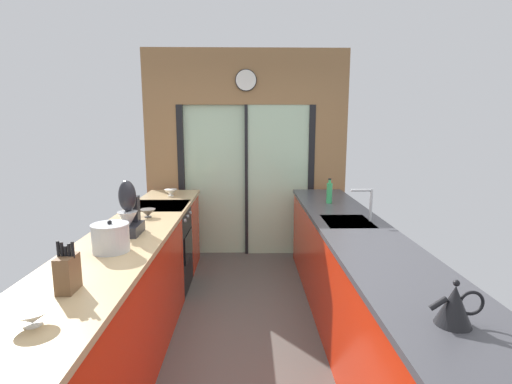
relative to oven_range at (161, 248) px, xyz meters
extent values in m
cube|color=#4C4742|center=(0.91, -0.65, -0.47)|extent=(5.04, 7.60, 0.02)
cube|color=olive|center=(0.91, 1.15, 1.89)|extent=(2.64, 0.08, 0.70)
cube|color=#B2D1AD|center=(0.49, 1.17, 0.54)|extent=(0.80, 0.02, 2.00)
cube|color=#B2D1AD|center=(1.33, 1.13, 0.54)|extent=(0.80, 0.02, 2.00)
cube|color=black|center=(0.05, 1.15, 0.54)|extent=(0.08, 0.10, 2.00)
cube|color=black|center=(1.77, 1.15, 0.54)|extent=(0.08, 0.10, 2.00)
cube|color=black|center=(0.91, 1.15, 0.54)|extent=(0.04, 0.10, 2.00)
cube|color=olive|center=(-0.20, 1.15, 0.54)|extent=(0.42, 0.08, 2.00)
cube|color=olive|center=(2.02, 1.15, 0.54)|extent=(0.42, 0.08, 2.00)
cylinder|color=white|center=(0.91, 1.09, 1.84)|extent=(0.25, 0.03, 0.25)
torus|color=black|center=(0.91, 1.09, 1.84)|extent=(0.27, 0.02, 0.27)
cube|color=red|center=(0.00, -1.57, -0.02)|extent=(0.58, 2.55, 0.88)
cube|color=red|center=(0.00, 0.63, -0.02)|extent=(0.58, 0.65, 0.88)
cube|color=tan|center=(0.00, -0.95, 0.44)|extent=(0.62, 3.80, 0.04)
cube|color=red|center=(1.82, -0.95, -0.02)|extent=(0.58, 3.80, 0.88)
cube|color=#3D3D42|center=(1.82, -0.95, 0.44)|extent=(0.62, 3.80, 0.04)
cube|color=#B7BABC|center=(1.80, -0.70, 0.44)|extent=(0.40, 0.48, 0.05)
cylinder|color=#B7BABC|center=(2.00, -0.70, 0.61)|extent=(0.02, 0.02, 0.28)
cylinder|color=#B7BABC|center=(1.91, -0.70, 0.74)|extent=(0.18, 0.02, 0.02)
cube|color=black|center=(0.00, 0.00, -0.02)|extent=(0.58, 0.60, 0.88)
cube|color=black|center=(0.29, 0.00, 0.02)|extent=(0.01, 0.48, 0.28)
cube|color=black|center=(0.00, 0.00, 0.45)|extent=(0.58, 0.60, 0.03)
cylinder|color=#B7BABC|center=(0.30, -0.18, 0.34)|extent=(0.02, 0.04, 0.04)
cylinder|color=#B7BABC|center=(0.30, 0.00, 0.34)|extent=(0.02, 0.04, 0.04)
cylinder|color=#B7BABC|center=(0.30, 0.18, 0.34)|extent=(0.02, 0.04, 0.04)
cylinder|color=silver|center=(0.02, -2.43, 0.47)|extent=(0.08, 0.08, 0.01)
cone|color=silver|center=(0.02, -2.43, 0.50)|extent=(0.17, 0.17, 0.06)
cylinder|color=#514C47|center=(0.02, -0.52, 0.47)|extent=(0.06, 0.06, 0.01)
cone|color=#514C47|center=(0.02, -0.52, 0.51)|extent=(0.14, 0.14, 0.07)
cylinder|color=silver|center=(0.02, 0.54, 0.47)|extent=(0.07, 0.07, 0.01)
cone|color=silver|center=(0.02, 0.54, 0.51)|extent=(0.15, 0.15, 0.07)
cube|color=brown|center=(0.02, -2.09, 0.56)|extent=(0.08, 0.14, 0.19)
cylinder|color=black|center=(-0.02, -2.09, 0.69)|extent=(0.02, 0.02, 0.09)
cylinder|color=black|center=(0.00, -2.09, 0.68)|extent=(0.02, 0.02, 0.08)
cylinder|color=black|center=(0.02, -2.09, 0.67)|extent=(0.02, 0.02, 0.06)
cylinder|color=black|center=(0.04, -2.09, 0.68)|extent=(0.02, 0.02, 0.07)
cylinder|color=black|center=(0.05, -2.09, 0.68)|extent=(0.02, 0.02, 0.09)
cube|color=black|center=(0.02, -1.07, 0.50)|extent=(0.17, 0.26, 0.08)
cube|color=black|center=(0.02, -0.97, 0.64)|extent=(0.10, 0.08, 0.20)
ellipsoid|color=black|center=(0.02, -1.08, 0.76)|extent=(0.13, 0.12, 0.24)
cone|color=#B7BABC|center=(0.02, -1.10, 0.58)|extent=(0.15, 0.15, 0.13)
cylinder|color=#B7BABC|center=(0.02, -1.47, 0.55)|extent=(0.24, 0.24, 0.18)
cylinder|color=#B7BABC|center=(0.02, -1.47, 0.65)|extent=(0.25, 0.25, 0.01)
sphere|color=black|center=(0.02, -1.47, 0.66)|extent=(0.03, 0.03, 0.03)
cone|color=black|center=(1.80, -2.46, 0.55)|extent=(0.15, 0.15, 0.17)
sphere|color=black|center=(1.80, -2.46, 0.65)|extent=(0.03, 0.03, 0.03)
cylinder|color=black|center=(1.73, -2.46, 0.56)|extent=(0.08, 0.02, 0.07)
torus|color=black|center=(1.87, -2.46, 0.56)|extent=(0.11, 0.01, 0.11)
cylinder|color=#339E56|center=(1.80, 0.08, 0.57)|extent=(0.06, 0.06, 0.22)
cylinder|color=#339E56|center=(1.80, 0.08, 0.70)|extent=(0.03, 0.03, 0.04)
cylinder|color=black|center=(1.80, 0.08, 0.73)|extent=(0.03, 0.03, 0.01)
camera|label=1|loc=(0.93, -3.96, 1.31)|focal=27.10mm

